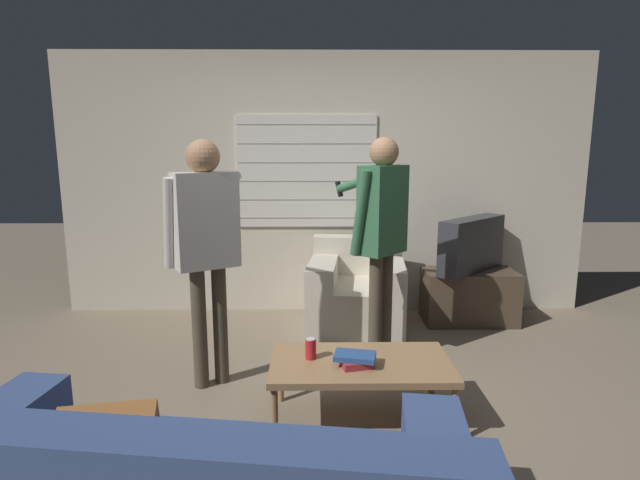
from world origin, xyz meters
name	(u,v)px	position (x,y,z in m)	size (l,w,h in m)	color
ground_plane	(331,409)	(0.00, 0.00, 0.00)	(16.00, 16.00, 0.00)	#7F705B
wall_back	(324,185)	(-0.01, 2.03, 1.28)	(5.20, 0.08, 2.55)	beige
armchair_beige	(356,293)	(0.28, 1.46, 0.33)	(0.93, 0.96, 0.81)	beige
coffee_table	(361,367)	(0.17, -0.14, 0.35)	(1.08, 0.58, 0.39)	#9E754C
tv_stand	(469,296)	(1.36, 1.61, 0.25)	(0.85, 0.44, 0.50)	#4C3D2D
tv	(471,245)	(1.36, 1.62, 0.75)	(0.76, 0.74, 0.50)	#2D2D33
person_left_standing	(205,233)	(-0.84, 0.37, 1.08)	(0.53, 0.84, 1.70)	#4C4233
person_right_standing	(381,223)	(0.39, 0.72, 1.09)	(0.54, 0.80, 1.72)	#4C4233
book_stack	(355,359)	(0.13, -0.20, 0.43)	(0.26, 0.19, 0.07)	maroon
soda_can	(311,349)	(-0.13, -0.10, 0.45)	(0.07, 0.07, 0.13)	red
spare_remote	(364,362)	(0.18, -0.18, 0.40)	(0.12, 0.12, 0.02)	white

